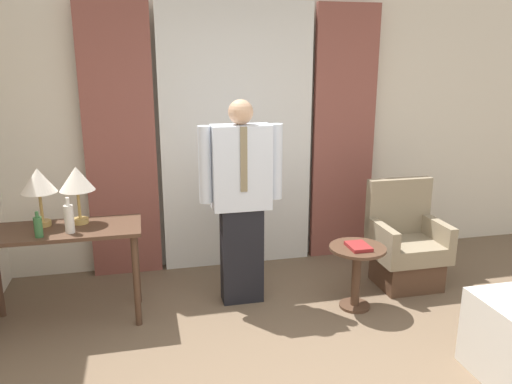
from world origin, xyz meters
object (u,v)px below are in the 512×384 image
Objects in this scene: bottle_near_edge at (69,218)px; table_lamp_right at (77,181)px; table_lamp_left at (38,183)px; armchair at (405,248)px; desk at (62,244)px; person at (241,197)px; bottle_by_lamp at (38,227)px; side_table at (357,267)px; book at (358,246)px.

table_lamp_right is at bearing 76.66° from bottle_near_edge.
table_lamp_left is 3.23m from armchair.
person is at bearing 1.49° from desk.
bottle_near_edge is 2.95m from armchair.
bottle_near_edge is 0.22m from bottle_by_lamp.
table_lamp_left is 0.26× the size of person.
bottle_by_lamp is 3.16m from armchair.
table_lamp_right is 2.37m from side_table.
table_lamp_right is at bearing 45.50° from bottle_by_lamp.
table_lamp_left is at bearing 170.54° from side_table.
book is (2.25, -0.23, -0.34)m from bottle_near_edge.
bottle_near_edge is at bearing -177.29° from armchair.
book reaches higher than side_table.
table_lamp_right is (0.14, 0.10, 0.48)m from desk.
bottle_by_lamp is 0.89× the size of book.
side_table is (2.26, -0.20, -0.53)m from bottle_near_edge.
person is at bearing 6.43° from bottle_near_edge.
bottle_near_edge is (-0.05, -0.22, -0.24)m from table_lamp_right.
table_lamp_left is at bearing 177.68° from person.
person reaches higher than book.
table_lamp_left is 0.84× the size of side_table.
person is at bearing -2.83° from table_lamp_right.
table_lamp_left is 2.08× the size of book.
armchair is at bearing -0.54° from person.
bottle_near_edge reaches higher than armchair.
armchair is at bearing 2.71° from bottle_near_edge.
desk is 0.29m from bottle_by_lamp.
desk is 3.00m from armchair.
person is 7.89× the size of book.
person is at bearing 157.32° from book.
table_lamp_left is 2.64m from side_table.
book is at bearing -150.69° from armchair.
side_table is (2.35, -0.31, -0.29)m from desk.
bottle_near_edge is 1.39× the size of bottle_by_lamp.
desk is 6.18× the size of bottle_by_lamp.
bottle_by_lamp is 0.36× the size of side_table.
table_lamp_right is (0.28, 0.00, 0.00)m from table_lamp_left.
person is (1.30, -0.06, -0.19)m from table_lamp_right.
bottle_near_edge is 2.33m from side_table.
table_lamp_right is at bearing 168.65° from book.
bottle_by_lamp reaches higher than side_table.
bottle_near_edge reaches higher than side_table.
bottle_near_edge is (0.09, -0.11, 0.24)m from desk.
table_lamp_left reaches higher than side_table.
side_table is 2.48× the size of book.
armchair reaches higher than side_table.
book is at bearing -105.40° from side_table.
table_lamp_left is 1.68× the size of bottle_near_edge.
armchair is 4.40× the size of book.
bottle_near_edge is 2.29m from book.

